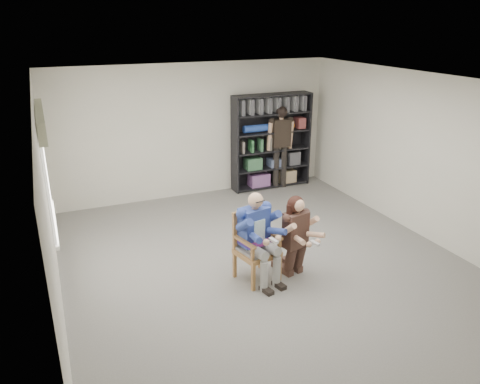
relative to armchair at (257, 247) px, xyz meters
name	(u,v)px	position (x,y,z in m)	size (l,w,h in m)	color
room_shell	(269,181)	(0.31, 0.29, 0.88)	(6.00, 7.00, 2.80)	white
floor	(267,266)	(0.31, 0.29, -0.52)	(6.00, 7.00, 0.01)	slate
window_left	(47,171)	(-2.64, 1.29, 1.11)	(0.16, 2.00, 1.75)	silver
armchair	(257,247)	(0.00, 0.00, 0.00)	(0.60, 0.58, 1.04)	olive
seated_man	(257,237)	(0.00, 0.00, 0.16)	(0.58, 0.81, 1.35)	#234890
kneeling_woman	(297,237)	(0.58, -0.12, 0.10)	(0.52, 0.83, 1.24)	#3C251F
bookshelf	(271,142)	(2.01, 3.57, 0.53)	(1.80, 0.38, 2.10)	black
standing_man	(280,148)	(2.17, 3.45, 0.40)	(0.57, 0.31, 1.84)	black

